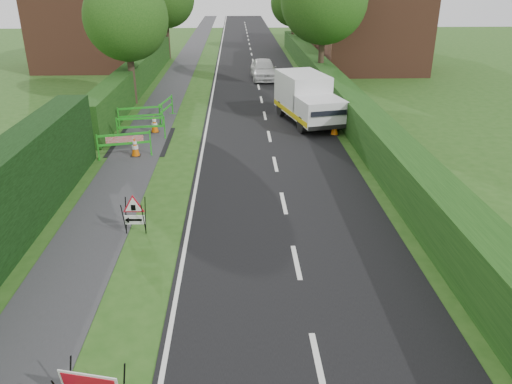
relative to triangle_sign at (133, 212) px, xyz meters
name	(u,v)px	position (x,y,z in m)	size (l,w,h in m)	color
ground	(193,288)	(1.80, -2.66, -0.69)	(120.00, 120.00, 0.00)	#254E16
road_surface	(252,56)	(4.30, 32.34, -0.69)	(6.00, 90.00, 0.02)	black
footpath	(189,56)	(-1.20, 32.34, -0.69)	(2.00, 90.00, 0.02)	#2D2D30
hedge_west_far	(140,88)	(-3.20, 19.34, -0.69)	(1.00, 24.00, 1.80)	#14380F
hedge_east	(339,110)	(8.30, 13.34, -0.69)	(1.20, 50.00, 1.50)	#14380F
house_west	(88,28)	(-8.20, 27.34, 2.20)	(7.50, 7.40, 7.88)	brown
house_east_a	(371,29)	(12.80, 25.34, 2.20)	(7.50, 7.40, 7.88)	brown
house_east_b	(346,15)	(13.80, 39.34, 2.20)	(7.50, 7.40, 7.88)	brown
tree_nw	(126,18)	(-2.80, 15.34, 3.79)	(4.40, 4.40, 6.70)	#2D2116
tree_ne	(324,0)	(8.20, 19.34, 4.48)	(5.20, 5.20, 7.79)	#2D2116
tree_fe	(294,3)	(8.20, 35.34, 3.53)	(4.20, 4.20, 6.33)	#2D2116
triangle_sign	(133,212)	(0.00, 0.00, 0.00)	(0.70, 0.70, 1.00)	black
works_van	(307,98)	(6.25, 11.18, 0.49)	(2.96, 5.18, 2.23)	silver
traffic_cone_0	(335,127)	(7.22, 8.98, -0.30)	(0.38, 0.38, 0.79)	black
traffic_cone_1	(315,118)	(6.57, 10.52, -0.30)	(0.38, 0.38, 0.79)	black
traffic_cone_2	(312,105)	(6.77, 12.88, -0.30)	(0.38, 0.38, 0.79)	black
traffic_cone_3	(135,147)	(-1.14, 6.50, -0.30)	(0.38, 0.38, 0.79)	black
traffic_cone_4	(154,124)	(-0.85, 9.69, -0.30)	(0.38, 0.38, 0.79)	black
ped_barrier_0	(124,142)	(-1.52, 6.42, -0.06)	(2.08, 0.82, 1.00)	#1E9A1C
ped_barrier_1	(141,125)	(-1.27, 8.73, -0.06)	(2.09, 0.58, 1.00)	#1E9A1C
ped_barrier_2	(140,114)	(-1.60, 10.59, -0.06)	(2.09, 0.79, 1.00)	#1E9A1C
ped_barrier_3	(166,107)	(-0.59, 11.94, -0.06)	(0.71, 2.09, 1.00)	#1E9A1C
redwhite_plank	(126,150)	(-1.70, 7.30, -0.69)	(1.50, 0.04, 0.25)	red
hatchback_car	(264,69)	(4.75, 21.91, -0.01)	(1.62, 4.04, 1.38)	white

